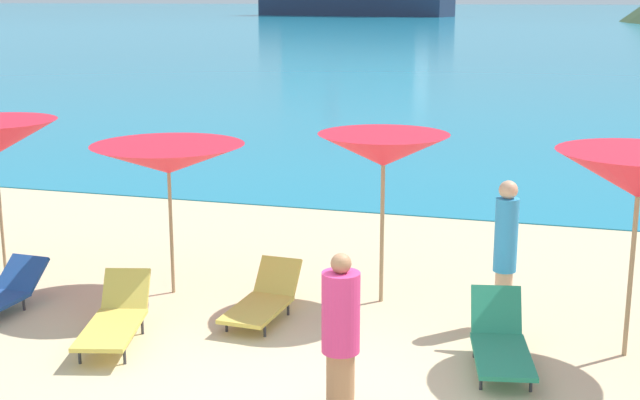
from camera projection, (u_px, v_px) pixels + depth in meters
name	position (u px, v px, depth m)	size (l,w,h in m)	color
ground_plane	(451.00, 202.00, 17.94)	(50.00, 100.00, 0.30)	beige
ocean_water	(568.00, 12.00, 221.70)	(650.00, 440.00, 0.02)	teal
umbrella_3	(168.00, 159.00, 11.59)	(2.11, 2.11, 2.08)	#9E7F59
umbrella_4	(383.00, 150.00, 11.21)	(1.78, 1.78, 2.28)	#9E7F59
umbrella_5	(639.00, 175.00, 9.44)	(2.03, 2.03, 2.37)	#9E7F59
lounge_chair_1	(115.00, 318.00, 10.22)	(0.97, 1.68, 0.70)	#D8BF4C
lounge_chair_6	(500.00, 341.00, 9.55)	(0.86, 1.59, 0.73)	#268C66
lounge_chair_11	(263.00, 299.00, 10.99)	(0.66, 1.49, 0.63)	#D8BF4C
beachgoer_1	(505.00, 248.00, 10.60)	(0.28, 0.28, 1.85)	#DBAA84
beachgoer_2	(341.00, 330.00, 8.42)	(0.38, 0.38, 1.62)	#A3704C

